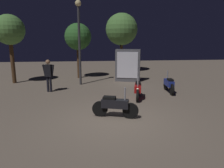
{
  "coord_description": "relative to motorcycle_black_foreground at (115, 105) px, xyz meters",
  "views": [
    {
      "loc": [
        -0.79,
        -6.59,
        2.71
      ],
      "look_at": [
        0.06,
        1.3,
        1.0
      ],
      "focal_mm": 33.06,
      "sensor_mm": 36.0,
      "label": 1
    }
  ],
  "objects": [
    {
      "name": "person_rider_beside",
      "position": [
        -3.0,
        4.01,
        0.58
      ],
      "size": [
        0.66,
        0.33,
        1.71
      ],
      "rotation": [
        0.0,
        0.0,
        4.44
      ],
      "color": "black",
      "rests_on": "ground_plane"
    },
    {
      "name": "kiosk_billboard",
      "position": [
        1.63,
        6.42,
        0.61
      ],
      "size": [
        1.68,
        0.93,
        2.1
      ],
      "rotation": [
        0.0,
        0.0,
        2.86
      ],
      "color": "#595960",
      "rests_on": "ground_plane"
    },
    {
      "name": "tree_center_bg",
      "position": [
        -1.63,
        7.98,
        2.44
      ],
      "size": [
        1.85,
        1.85,
        3.84
      ],
      "color": "#4C331E",
      "rests_on": "ground_plane"
    },
    {
      "name": "ground_plane",
      "position": [
        -0.05,
        -0.3,
        -0.44
      ],
      "size": [
        40.0,
        40.0,
        0.0
      ],
      "primitive_type": "plane",
      "color": "#756656"
    },
    {
      "name": "tree_right_bg",
      "position": [
        1.82,
        10.53,
        3.09
      ],
      "size": [
        2.62,
        2.62,
        4.86
      ],
      "color": "#4C331E",
      "rests_on": "ground_plane"
    },
    {
      "name": "tree_left_bg",
      "position": [
        -5.66,
        6.6,
        2.81
      ],
      "size": [
        1.82,
        1.82,
        4.21
      ],
      "color": "#4C331E",
      "rests_on": "ground_plane"
    },
    {
      "name": "streetlamp_near",
      "position": [
        -1.44,
        5.71,
        2.7
      ],
      "size": [
        0.36,
        0.36,
        4.93
      ],
      "color": "#38383D",
      "rests_on": "ground_plane"
    },
    {
      "name": "motorcycle_blue_parked_left",
      "position": [
        3.22,
        3.21,
        0.0
      ],
      "size": [
        0.38,
        1.66,
        1.11
      ],
      "rotation": [
        0.0,
        0.0,
        1.48
      ],
      "color": "black",
      "rests_on": "ground_plane"
    },
    {
      "name": "motorcycle_black_foreground",
      "position": [
        0.0,
        0.0,
        0.0
      ],
      "size": [
        1.62,
        0.58,
        1.11
      ],
      "rotation": [
        0.0,
        0.0,
        -0.3
      ],
      "color": "black",
      "rests_on": "ground_plane"
    },
    {
      "name": "motorcycle_red_parked_right",
      "position": [
        1.36,
        2.28,
        0.0
      ],
      "size": [
        0.53,
        1.63,
        1.11
      ],
      "rotation": [
        0.0,
        0.0,
        4.46
      ],
      "color": "black",
      "rests_on": "ground_plane"
    }
  ]
}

